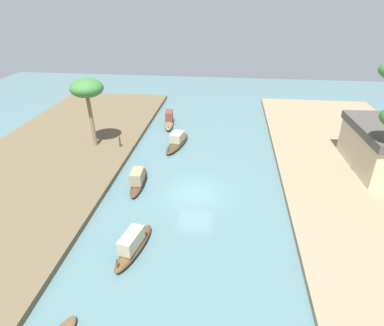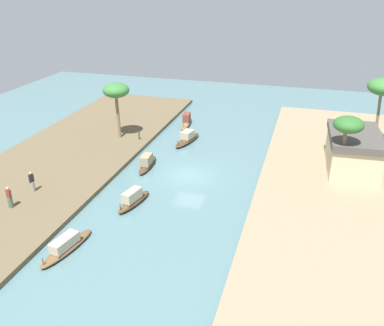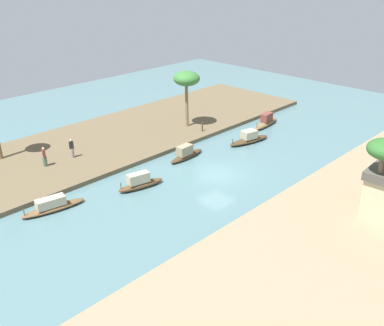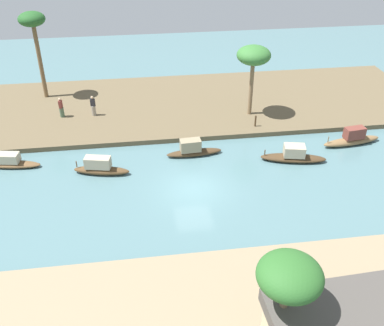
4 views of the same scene
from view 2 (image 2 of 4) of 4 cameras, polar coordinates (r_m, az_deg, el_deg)
The scene contains 15 objects.
river_water at distance 36.47m, azimuth -0.40°, elevation -1.73°, with size 68.83×68.83×0.00m, color slate.
riverbank_left at distance 41.34m, azimuth -17.09°, elevation 0.71°, with size 44.06×12.61×0.39m, color brown.
riverbank_right at distance 35.29m, azimuth 19.30°, elevation -3.84°, with size 44.06×12.61×0.39m, color #937F60.
sampan_near_left_bank at distance 48.67m, azimuth -0.77°, elevation 5.78°, with size 4.76×1.51×1.40m.
sampan_open_hull at distance 37.96m, azimuth -6.19°, elevation 0.02°, with size 4.12×1.08×1.30m.
sampan_with_red_awning at distance 32.04m, azimuth -8.09°, elevation -4.97°, with size 3.95×1.64×1.30m.
sampan_midstream at distance 28.07m, azimuth -16.94°, elevation -10.86°, with size 4.73×1.76×1.05m.
sampan_with_tall_canopy at distance 43.55m, azimuth -0.64°, elevation 3.41°, with size 4.79×2.03×1.26m.
person_on_near_bank at distance 33.39m, azimuth -23.81°, elevation -4.54°, with size 0.44×0.44×1.71m.
person_by_mooring at distance 35.10m, azimuth -21.16°, elevation -2.58°, with size 0.43×0.43×1.72m.
mooring_post at distance 43.57m, azimuth -7.29°, elevation 3.81°, with size 0.14×0.14×0.93m, color #4C3823.
palm_tree_left_near at distance 43.24m, azimuth -10.41°, elevation 9.67°, with size 2.70×2.70×5.80m.
palm_tree_right_tall at distance 34.84m, azimuth 20.73°, elevation 4.76°, with size 2.38×2.38×5.69m.
palm_tree_right_short at distance 43.95m, azimuth 24.90°, elevation 9.39°, with size 3.02×3.02×6.86m.
riverside_building at distance 38.80m, azimuth 21.29°, elevation 1.57°, with size 7.29×4.62×3.36m.
Camera 2 is at (31.31, 9.36, 16.19)m, focal length 38.73 mm.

